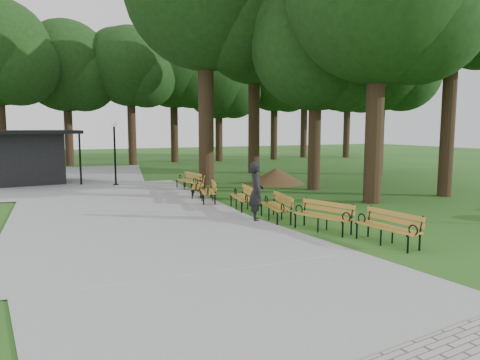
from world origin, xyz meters
name	(u,v)px	position (x,y,z in m)	size (l,w,h in m)	color
ground	(253,216)	(0.00, 0.00, 0.00)	(100.00, 100.00, 0.00)	#205117
path	(118,209)	(-4.00, 3.00, 0.03)	(12.00, 38.00, 0.06)	#949496
person	(256,192)	(-0.27, -0.81, 0.96)	(0.70, 0.46, 1.92)	black
kiosk	(26,157)	(-7.15, 12.59, 1.42)	(4.55, 3.96, 2.85)	black
lamp_post	(114,139)	(-2.98, 9.88, 2.39)	(0.32, 0.32, 3.34)	black
dirt_mound	(276,176)	(4.95, 7.22, 0.43)	(2.67, 2.67, 0.85)	#47301C
bench_0	(387,228)	(1.51, -4.77, 0.44)	(1.90, 0.64, 0.88)	#AF7C28
bench_1	(323,216)	(0.86, -2.86, 0.44)	(1.90, 0.64, 0.88)	#AF7C28
bench_2	(275,207)	(0.37, -0.92, 0.44)	(1.90, 0.64, 0.88)	#AF7C28
bench_3	(242,198)	(0.16, 1.21, 0.44)	(1.90, 0.64, 0.88)	#AF7C28
bench_4	(207,191)	(-0.42, 3.27, 0.44)	(1.90, 0.64, 0.88)	#AF7C28
bench_5	(198,187)	(-0.29, 4.78, 0.44)	(1.90, 0.64, 0.88)	#AF7C28
bench_6	(188,181)	(-0.08, 6.82, 0.44)	(1.90, 0.64, 0.88)	#AF7C28
lawn_tree_1	(316,45)	(5.53, 4.55, 6.83)	(6.18, 6.18, 9.95)	black
lawn_tree_4	(254,28)	(6.37, 12.76, 9.26)	(7.17, 7.17, 12.91)	black
lawn_tree_5	(382,61)	(13.11, 8.52, 7.10)	(6.22, 6.22, 10.24)	black
tree_backdrop	(200,66)	(6.33, 23.04, 8.15)	(37.53, 9.86, 16.30)	black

